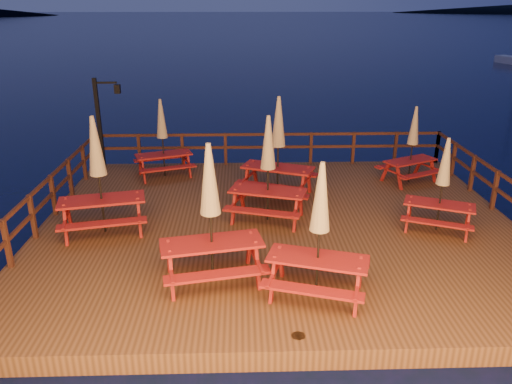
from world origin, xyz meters
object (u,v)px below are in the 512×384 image
picnic_table_2 (412,143)px  lamp_post (103,116)px  picnic_table_1 (319,229)px  picnic_table_0 (211,212)px

picnic_table_2 → lamp_post: bearing=144.9°
lamp_post → picnic_table_2: 9.82m
picnic_table_1 → picnic_table_2: 7.33m
lamp_post → picnic_table_1: size_ratio=1.12×
lamp_post → picnic_table_0: lamp_post is taller
picnic_table_1 → picnic_table_2: size_ratio=1.13×
lamp_post → picnic_table_0: size_ratio=1.05×
picnic_table_0 → picnic_table_1: picnic_table_0 is taller
picnic_table_0 → picnic_table_1: 2.10m
lamp_post → picnic_table_0: 8.26m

